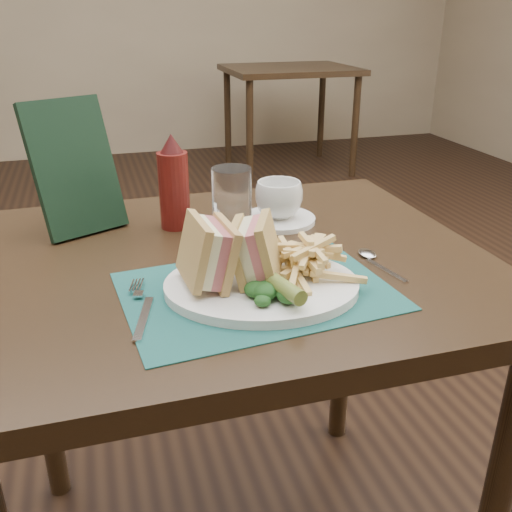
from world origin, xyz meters
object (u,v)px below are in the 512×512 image
(plate, at_px, (261,286))
(ketchup_bottle, at_px, (174,182))
(drinking_glass, at_px, (232,202))
(placemat, at_px, (256,291))
(coffee_cup, at_px, (279,199))
(sandwich_half_a, at_px, (194,254))
(saucer, at_px, (278,219))
(table_bg_right, at_px, (289,120))
(sandwich_half_b, at_px, (242,249))
(table_main, at_px, (233,424))
(check_presenter, at_px, (74,167))

(plate, xyz_separation_m, ketchup_bottle, (-0.08, 0.32, 0.08))
(drinking_glass, bearing_deg, placemat, -95.51)
(coffee_cup, bearing_deg, ketchup_bottle, 171.73)
(placemat, distance_m, drinking_glass, 0.26)
(placemat, xyz_separation_m, sandwich_half_a, (-0.09, 0.01, 0.07))
(saucer, relative_size, coffee_cup, 1.58)
(placemat, height_order, drinking_glass, drinking_glass)
(table_bg_right, bearing_deg, ketchup_bottle, -113.49)
(table_bg_right, height_order, ketchup_bottle, ketchup_bottle)
(sandwich_half_b, xyz_separation_m, ketchup_bottle, (-0.06, 0.30, 0.03))
(plate, relative_size, saucer, 2.00)
(placemat, height_order, sandwich_half_a, sandwich_half_a)
(table_main, height_order, coffee_cup, coffee_cup)
(table_main, bearing_deg, sandwich_half_a, -122.78)
(sandwich_half_a, xyz_separation_m, ketchup_bottle, (0.02, 0.30, 0.02))
(sandwich_half_b, height_order, saucer, sandwich_half_b)
(ketchup_bottle, xyz_separation_m, check_presenter, (-0.18, 0.04, 0.03))
(sandwich_half_b, distance_m, ketchup_bottle, 0.31)
(sandwich_half_a, xyz_separation_m, saucer, (0.22, 0.27, -0.07))
(table_bg_right, xyz_separation_m, coffee_cup, (-1.08, -2.99, 0.42))
(coffee_cup, bearing_deg, placemat, -114.64)
(check_presenter, bearing_deg, placemat, -79.85)
(drinking_glass, distance_m, ketchup_bottle, 0.12)
(table_bg_right, relative_size, sandwich_half_a, 8.52)
(saucer, distance_m, ketchup_bottle, 0.23)
(table_main, height_order, saucer, saucer)
(placemat, relative_size, ketchup_bottle, 2.17)
(table_bg_right, bearing_deg, table_main, -111.28)
(placemat, bearing_deg, plate, -12.64)
(table_bg_right, distance_m, plate, 3.52)
(coffee_cup, relative_size, ketchup_bottle, 0.51)
(sandwich_half_b, bearing_deg, check_presenter, 148.46)
(ketchup_bottle, bearing_deg, drinking_glass, -34.92)
(table_main, relative_size, table_bg_right, 1.00)
(plate, height_order, sandwich_half_a, sandwich_half_a)
(sandwich_half_a, bearing_deg, table_main, 53.10)
(sandwich_half_a, distance_m, coffee_cup, 0.35)
(placemat, xyz_separation_m, ketchup_bottle, (-0.07, 0.31, 0.09))
(table_main, height_order, plate, plate)
(table_main, bearing_deg, coffee_cup, 45.45)
(sandwich_half_b, distance_m, drinking_glass, 0.23)
(plate, distance_m, check_presenter, 0.46)
(table_bg_right, distance_m, placemat, 3.52)
(table_bg_right, xyz_separation_m, plate, (-1.21, -3.28, 0.38))
(sandwich_half_a, bearing_deg, table_bg_right, 64.08)
(table_bg_right, relative_size, plate, 3.00)
(placemat, distance_m, sandwich_half_b, 0.07)
(table_main, relative_size, check_presenter, 3.51)
(sandwich_half_a, bearing_deg, check_presenter, 111.22)
(table_bg_right, xyz_separation_m, check_presenter, (-1.47, -2.92, 0.50))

